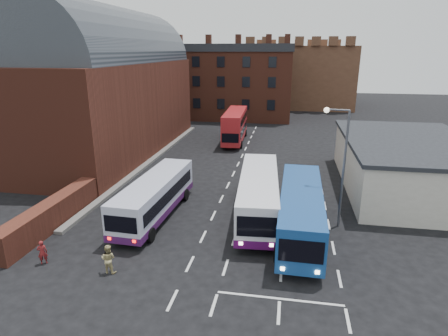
% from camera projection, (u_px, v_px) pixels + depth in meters
% --- Properties ---
extents(ground, '(180.00, 180.00, 0.00)m').
position_uv_depth(ground, '(194.00, 256.00, 21.45)').
color(ground, black).
extents(railway_station, '(12.00, 28.00, 16.00)m').
position_uv_depth(railway_station, '(104.00, 84.00, 41.43)').
color(railway_station, '#602B1E').
rests_on(railway_station, ground).
extents(forecourt_wall, '(1.20, 10.00, 1.80)m').
position_uv_depth(forecourt_wall, '(51.00, 215.00, 24.75)').
color(forecourt_wall, '#602B1E').
rests_on(forecourt_wall, ground).
extents(cream_building, '(10.40, 16.40, 4.25)m').
position_uv_depth(cream_building, '(408.00, 164.00, 31.44)').
color(cream_building, beige).
rests_on(cream_building, ground).
extents(brick_terrace, '(22.00, 10.00, 11.00)m').
position_uv_depth(brick_terrace, '(226.00, 85.00, 63.95)').
color(brick_terrace, brown).
rests_on(brick_terrace, ground).
extents(castle_keep, '(22.00, 22.00, 12.00)m').
position_uv_depth(castle_keep, '(297.00, 75.00, 80.57)').
color(castle_keep, brown).
rests_on(castle_keep, ground).
extents(bus_white_outbound, '(2.90, 10.24, 2.77)m').
position_uv_depth(bus_white_outbound, '(155.00, 194.00, 26.19)').
color(bus_white_outbound, silver).
rests_on(bus_white_outbound, ground).
extents(bus_white_inbound, '(3.38, 11.31, 3.04)m').
position_uv_depth(bus_white_inbound, '(259.00, 193.00, 26.09)').
color(bus_white_inbound, white).
rests_on(bus_white_inbound, ground).
extents(bus_blue, '(2.91, 11.05, 3.00)m').
position_uv_depth(bus_blue, '(301.00, 209.00, 23.47)').
color(bus_blue, navy).
rests_on(bus_blue, ground).
extents(bus_red_double, '(2.79, 9.96, 3.95)m').
position_uv_depth(bus_red_double, '(235.00, 126.00, 47.43)').
color(bus_red_double, '#AA1D21').
rests_on(bus_red_double, ground).
extents(street_lamp, '(1.60, 0.46, 7.91)m').
position_uv_depth(street_lamp, '(340.00, 157.00, 23.80)').
color(street_lamp, '#53555C').
rests_on(street_lamp, ground).
extents(pedestrian_red, '(0.61, 0.55, 1.40)m').
position_uv_depth(pedestrian_red, '(42.00, 252.00, 20.52)').
color(pedestrian_red, maroon).
rests_on(pedestrian_red, ground).
extents(pedestrian_beige, '(0.81, 0.65, 1.61)m').
position_uv_depth(pedestrian_beige, '(108.00, 259.00, 19.69)').
color(pedestrian_beige, tan).
rests_on(pedestrian_beige, ground).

